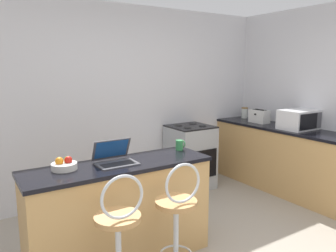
{
  "coord_description": "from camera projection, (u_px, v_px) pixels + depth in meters",
  "views": [
    {
      "loc": [
        -1.77,
        -1.85,
        1.76
      ],
      "look_at": [
        0.44,
        1.63,
        1.03
      ],
      "focal_mm": 35.0,
      "sensor_mm": 36.0,
      "label": 1
    }
  ],
  "objects": [
    {
      "name": "wall_back",
      "position": [
        115.0,
        102.0,
        4.45
      ],
      "size": [
        12.0,
        0.06,
        2.6
      ],
      "color": "silver",
      "rests_on": "ground_plane"
    },
    {
      "name": "breakfast_bar",
      "position": [
        121.0,
        213.0,
        2.96
      ],
      "size": [
        1.67,
        0.52,
        0.93
      ],
      "color": "tan",
      "rests_on": "ground_plane"
    },
    {
      "name": "counter_right",
      "position": [
        298.0,
        163.0,
        4.53
      ],
      "size": [
        0.61,
        2.78,
        0.93
      ],
      "color": "tan",
      "rests_on": "ground_plane"
    },
    {
      "name": "bar_stool_near",
      "position": [
        119.0,
        244.0,
        2.38
      ],
      "size": [
        0.4,
        0.4,
        1.05
      ],
      "color": "silver",
      "rests_on": "ground_plane"
    },
    {
      "name": "bar_stool_far",
      "position": [
        177.0,
        226.0,
        2.65
      ],
      "size": [
        0.4,
        0.4,
        1.05
      ],
      "color": "silver",
      "rests_on": "ground_plane"
    },
    {
      "name": "laptop",
      "position": [
        115.0,
        157.0,
        2.89
      ],
      "size": [
        0.35,
        0.29,
        0.21
      ],
      "color": "#47474C",
      "rests_on": "breakfast_bar"
    },
    {
      "name": "microwave",
      "position": [
        299.0,
        120.0,
        4.49
      ],
      "size": [
        0.51,
        0.37,
        0.27
      ],
      "color": "silver",
      "rests_on": "counter_right"
    },
    {
      "name": "toaster",
      "position": [
        259.0,
        116.0,
        5.02
      ],
      "size": [
        0.18,
        0.3,
        0.2
      ],
      "color": "silver",
      "rests_on": "counter_right"
    },
    {
      "name": "stove_range",
      "position": [
        190.0,
        157.0,
        4.85
      ],
      "size": [
        0.6,
        0.59,
        0.94
      ],
      "color": "#9EA3A8",
      "rests_on": "ground_plane"
    },
    {
      "name": "fruit_bowl",
      "position": [
        64.0,
        165.0,
        2.71
      ],
      "size": [
        0.21,
        0.21,
        0.11
      ],
      "color": "silver",
      "rests_on": "breakfast_bar"
    },
    {
      "name": "mug_green",
      "position": [
        180.0,
        145.0,
        3.36
      ],
      "size": [
        0.1,
        0.08,
        0.1
      ],
      "color": "#338447",
      "rests_on": "breakfast_bar"
    },
    {
      "name": "storage_jar",
      "position": [
        245.0,
        113.0,
        5.5
      ],
      "size": [
        0.11,
        0.11,
        0.18
      ],
      "color": "silver",
      "rests_on": "counter_right"
    }
  ]
}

